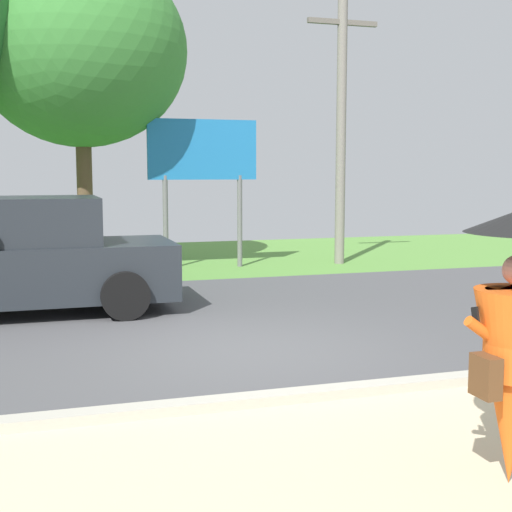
# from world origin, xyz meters

# --- Properties ---
(ground_plane) EXTENTS (40.00, 22.00, 0.20)m
(ground_plane) POSITION_xyz_m (0.00, 2.95, -0.05)
(ground_plane) COLOR #4C4C4F
(pickup_truck) EXTENTS (5.20, 2.28, 1.88)m
(pickup_truck) POSITION_xyz_m (-3.03, 3.43, 0.87)
(pickup_truck) COLOR #23282D
(pickup_truck) RESTS_ON ground_plane
(utility_pole) EXTENTS (1.80, 0.24, 6.46)m
(utility_pole) POSITION_xyz_m (4.58, 7.64, 3.40)
(utility_pole) COLOR gray
(utility_pole) RESTS_ON ground_plane
(roadside_billboard) EXTENTS (2.60, 0.12, 3.50)m
(roadside_billboard) POSITION_xyz_m (1.13, 7.83, 2.55)
(roadside_billboard) COLOR slate
(roadside_billboard) RESTS_ON ground_plane
(tree_left_far) EXTENTS (4.84, 4.84, 7.24)m
(tree_left_far) POSITION_xyz_m (-1.54, 8.46, 5.03)
(tree_left_far) COLOR brown
(tree_left_far) RESTS_ON ground_plane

